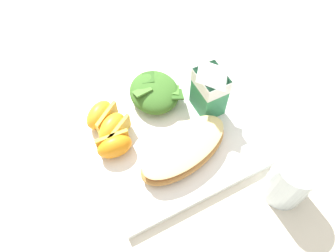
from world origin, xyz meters
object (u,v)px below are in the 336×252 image
(green_salad_pile, at_px, (154,92))
(drinking_clear_cup, at_px, (290,180))
(milk_carton, at_px, (210,87))
(orange_wedge_middle, at_px, (113,128))
(white_plate, at_px, (168,131))
(orange_wedge_front, at_px, (100,115))
(orange_wedge_rear, at_px, (115,147))
(cheesy_pizza_bread, at_px, (186,149))

(green_salad_pile, xyz_separation_m, drinking_clear_cup, (0.26, 0.11, 0.01))
(milk_carton, xyz_separation_m, orange_wedge_middle, (-0.03, -0.18, -0.04))
(orange_wedge_middle, bearing_deg, drinking_clear_cup, 43.14)
(white_plate, distance_m, green_salad_pile, 0.08)
(white_plate, distance_m, drinking_clear_cup, 0.22)
(green_salad_pile, xyz_separation_m, orange_wedge_middle, (0.04, -0.10, -0.00))
(white_plate, xyz_separation_m, orange_wedge_front, (-0.07, -0.10, 0.03))
(orange_wedge_rear, height_order, drinking_clear_cup, drinking_clear_cup)
(cheesy_pizza_bread, xyz_separation_m, milk_carton, (-0.07, 0.08, 0.04))
(cheesy_pizza_bread, xyz_separation_m, orange_wedge_front, (-0.13, -0.10, 0.00))
(drinking_clear_cup, bearing_deg, cheesy_pizza_bread, -138.41)
(cheesy_pizza_bread, distance_m, orange_wedge_rear, 0.12)
(white_plate, relative_size, green_salad_pile, 2.80)
(drinking_clear_cup, bearing_deg, green_salad_pile, -157.18)
(white_plate, xyz_separation_m, drinking_clear_cup, (0.18, 0.12, 0.04))
(green_salad_pile, bearing_deg, orange_wedge_front, -88.86)
(white_plate, height_order, drinking_clear_cup, drinking_clear_cup)
(orange_wedge_front, xyz_separation_m, orange_wedge_middle, (0.03, 0.01, 0.00))
(orange_wedge_front, height_order, drinking_clear_cup, drinking_clear_cup)
(orange_wedge_middle, bearing_deg, cheesy_pizza_bread, 45.12)
(orange_wedge_rear, bearing_deg, orange_wedge_front, 179.21)
(orange_wedge_front, height_order, orange_wedge_rear, same)
(green_salad_pile, xyz_separation_m, orange_wedge_rear, (0.07, -0.11, -0.00))
(cheesy_pizza_bread, bearing_deg, orange_wedge_front, -140.96)
(green_salad_pile, relative_size, drinking_clear_cup, 1.04)
(orange_wedge_middle, bearing_deg, orange_wedge_front, -163.89)
(orange_wedge_rear, distance_m, drinking_clear_cup, 0.28)
(cheesy_pizza_bread, bearing_deg, white_plate, -175.96)
(green_salad_pile, xyz_separation_m, orange_wedge_front, (0.00, -0.11, -0.00))
(cheesy_pizza_bread, bearing_deg, drinking_clear_cup, 41.59)
(white_plate, distance_m, orange_wedge_front, 0.12)
(orange_wedge_middle, bearing_deg, milk_carton, 81.82)
(milk_carton, relative_size, orange_wedge_middle, 1.57)
(orange_wedge_middle, xyz_separation_m, orange_wedge_rear, (0.04, -0.01, 0.00))
(milk_carton, bearing_deg, orange_wedge_rear, -86.26)
(milk_carton, relative_size, orange_wedge_rear, 1.77)
(white_plate, height_order, orange_wedge_rear, orange_wedge_rear)
(drinking_clear_cup, bearing_deg, orange_wedge_front, -139.66)
(cheesy_pizza_bread, bearing_deg, orange_wedge_middle, -134.88)
(orange_wedge_front, bearing_deg, drinking_clear_cup, 40.34)
(green_salad_pile, bearing_deg, cheesy_pizza_bread, -2.03)
(cheesy_pizza_bread, xyz_separation_m, drinking_clear_cup, (0.13, 0.11, 0.01))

